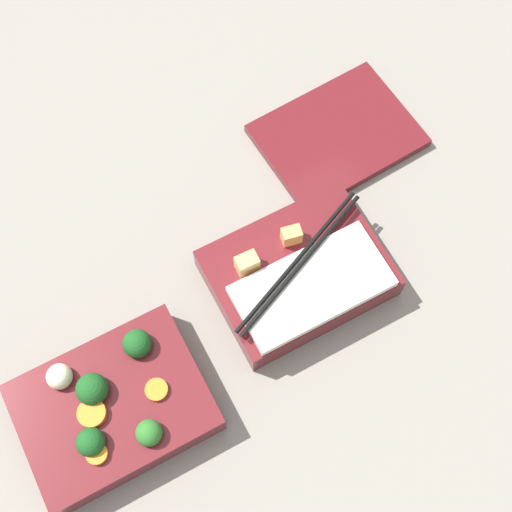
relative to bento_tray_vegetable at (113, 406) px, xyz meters
name	(u,v)px	position (x,y,z in m)	size (l,w,h in m)	color
ground_plane	(207,352)	(0.12, 0.01, -0.02)	(3.00, 3.00, 0.00)	gray
bento_tray_vegetable	(113,406)	(0.00, 0.00, 0.00)	(0.20, 0.15, 0.07)	maroon
bento_tray_rice	(299,275)	(0.25, 0.04, 0.00)	(0.20, 0.15, 0.07)	maroon
bento_lid	(337,136)	(0.40, 0.19, -0.02)	(0.19, 0.15, 0.01)	maroon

